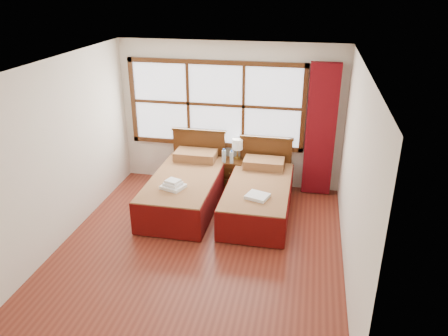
# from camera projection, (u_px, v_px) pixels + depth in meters

# --- Properties ---
(floor) EXTENTS (4.50, 4.50, 0.00)m
(floor) POSITION_uv_depth(u_px,v_px,m) (200.00, 247.00, 6.28)
(floor) COLOR maroon
(floor) RESTS_ON ground
(ceiling) EXTENTS (4.50, 4.50, 0.00)m
(ceiling) POSITION_uv_depth(u_px,v_px,m) (196.00, 65.00, 5.24)
(ceiling) COLOR white
(ceiling) RESTS_ON wall_back
(wall_back) EXTENTS (4.00, 0.00, 4.00)m
(wall_back) POSITION_uv_depth(u_px,v_px,m) (230.00, 116.00, 7.78)
(wall_back) COLOR silver
(wall_back) RESTS_ON floor
(wall_left) EXTENTS (0.00, 4.50, 4.50)m
(wall_left) POSITION_uv_depth(u_px,v_px,m) (60.00, 153.00, 6.12)
(wall_left) COLOR silver
(wall_left) RESTS_ON floor
(wall_right) EXTENTS (0.00, 4.50, 4.50)m
(wall_right) POSITION_uv_depth(u_px,v_px,m) (355.00, 176.00, 5.40)
(wall_right) COLOR silver
(wall_right) RESTS_ON floor
(window) EXTENTS (3.16, 0.06, 1.56)m
(window) POSITION_uv_depth(u_px,v_px,m) (216.00, 105.00, 7.71)
(window) COLOR white
(window) RESTS_ON wall_back
(curtain) EXTENTS (0.50, 0.16, 2.30)m
(curtain) POSITION_uv_depth(u_px,v_px,m) (321.00, 131.00, 7.42)
(curtain) COLOR maroon
(curtain) RESTS_ON wall_back
(bed_left) EXTENTS (1.07, 2.09, 1.04)m
(bed_left) POSITION_uv_depth(u_px,v_px,m) (186.00, 188.00, 7.33)
(bed_left) COLOR #3F230D
(bed_left) RESTS_ON floor
(bed_right) EXTENTS (1.02, 2.04, 0.99)m
(bed_right) POSITION_uv_depth(u_px,v_px,m) (259.00, 195.00, 7.11)
(bed_right) COLOR #3F230D
(bed_right) RESTS_ON floor
(nightstand) EXTENTS (0.41, 0.41, 0.54)m
(nightstand) POSITION_uv_depth(u_px,v_px,m) (232.00, 174.00, 7.95)
(nightstand) COLOR #47260F
(nightstand) RESTS_ON floor
(towels_left) EXTENTS (0.40, 0.38, 0.14)m
(towels_left) POSITION_uv_depth(u_px,v_px,m) (173.00, 185.00, 6.76)
(towels_left) COLOR white
(towels_left) RESTS_ON bed_left
(towels_right) EXTENTS (0.39, 0.36, 0.05)m
(towels_right) POSITION_uv_depth(u_px,v_px,m) (257.00, 196.00, 6.54)
(towels_right) COLOR white
(towels_right) RESTS_ON bed_right
(lamp) EXTENTS (0.19, 0.19, 0.38)m
(lamp) POSITION_uv_depth(u_px,v_px,m) (237.00, 145.00, 7.83)
(lamp) COLOR gold
(lamp) RESTS_ON nightstand
(bottle_near) EXTENTS (0.07, 0.07, 0.26)m
(bottle_near) POSITION_uv_depth(u_px,v_px,m) (224.00, 156.00, 7.72)
(bottle_near) COLOR silver
(bottle_near) RESTS_ON nightstand
(bottle_far) EXTENTS (0.06, 0.06, 0.24)m
(bottle_far) POSITION_uv_depth(u_px,v_px,m) (232.00, 157.00, 7.69)
(bottle_far) COLOR silver
(bottle_far) RESTS_ON nightstand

